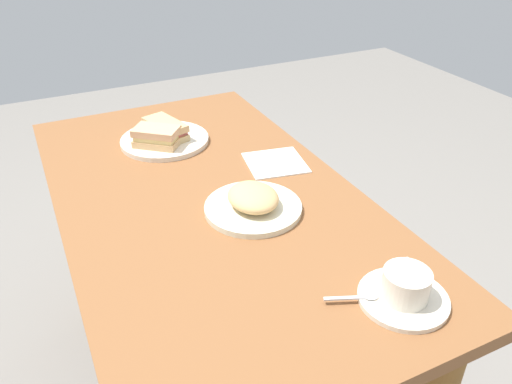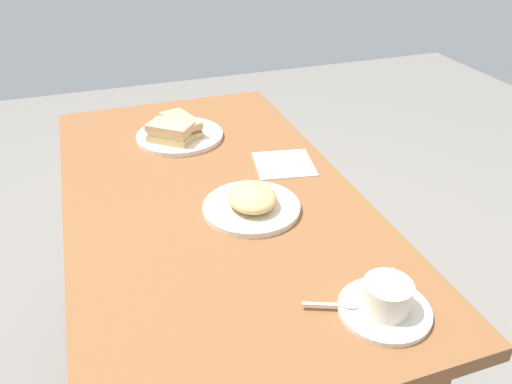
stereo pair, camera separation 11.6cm
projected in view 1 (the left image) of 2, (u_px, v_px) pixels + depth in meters
dining_table at (212, 250)px, 1.29m from camera, size 1.25×0.68×0.76m
sandwich_plate at (165, 140)px, 1.45m from camera, size 0.25×0.25×0.01m
sandwich_front at (166, 129)px, 1.44m from camera, size 0.15×0.11×0.05m
sandwich_back at (157, 137)px, 1.39m from camera, size 0.13×0.14×0.05m
coffee_saucer at (403, 298)px, 0.90m from camera, size 0.16×0.16×0.01m
coffee_cup at (406, 283)px, 0.88m from camera, size 0.10×0.09×0.05m
spoon at (361, 297)px, 0.89m from camera, size 0.05×0.10×0.01m
side_plate at (253, 208)px, 1.15m from camera, size 0.22×0.22×0.01m
side_food_pile at (253, 197)px, 1.13m from camera, size 0.13×0.11×0.04m
napkin at (275, 163)px, 1.34m from camera, size 0.17×0.17×0.00m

